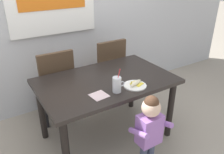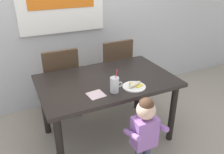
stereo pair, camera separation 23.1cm
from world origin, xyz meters
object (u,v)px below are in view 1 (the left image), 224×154
(paper_napkin, at_px, (99,95))
(toddler_standing, at_px, (150,126))
(dining_chair_left, at_px, (55,82))
(peeled_banana, at_px, (136,83))
(milk_cup, at_px, (117,85))
(snack_plate, at_px, (135,86))
(dining_chair_right, at_px, (108,68))
(dining_table, at_px, (106,88))

(paper_napkin, bearing_deg, toddler_standing, -50.67)
(dining_chair_left, xyz_separation_m, peeled_banana, (0.53, -0.92, 0.24))
(peeled_banana, bearing_deg, paper_napkin, 176.34)
(milk_cup, height_order, snack_plate, milk_cup)
(paper_napkin, bearing_deg, peeled_banana, -3.66)
(dining_chair_right, height_order, toddler_standing, dining_chair_right)
(toddler_standing, bearing_deg, snack_plate, 76.12)
(dining_table, relative_size, milk_cup, 5.70)
(dining_table, relative_size, toddler_standing, 1.69)
(toddler_standing, height_order, milk_cup, milk_cup)
(peeled_banana, bearing_deg, dining_table, 122.00)
(dining_chair_left, relative_size, toddler_standing, 1.15)
(snack_plate, height_order, paper_napkin, snack_plate)
(dining_chair_right, height_order, snack_plate, dining_chair_right)
(snack_plate, height_order, peeled_banana, peeled_banana)
(peeled_banana, bearing_deg, toddler_standing, -105.10)
(dining_chair_left, relative_size, milk_cup, 3.85)
(dining_table, bearing_deg, dining_chair_left, 119.29)
(dining_table, bearing_deg, dining_chair_right, 58.07)
(snack_plate, bearing_deg, paper_napkin, 176.40)
(dining_chair_right, height_order, peeled_banana, dining_chair_right)
(milk_cup, bearing_deg, toddler_standing, -70.29)
(dining_table, height_order, milk_cup, milk_cup)
(dining_chair_right, bearing_deg, toddler_standing, 75.55)
(dining_chair_right, distance_m, snack_plate, 1.01)
(toddler_standing, height_order, snack_plate, toddler_standing)
(toddler_standing, bearing_deg, dining_table, 97.40)
(dining_table, height_order, dining_chair_right, dining_chair_right)
(dining_table, distance_m, peeled_banana, 0.36)
(dining_table, xyz_separation_m, dining_chair_right, (0.42, 0.67, -0.11))
(dining_table, distance_m, toddler_standing, 0.65)
(milk_cup, xyz_separation_m, snack_plate, (0.21, -0.00, -0.06))
(snack_plate, xyz_separation_m, peeled_banana, (0.01, -0.00, 0.03))
(dining_chair_left, xyz_separation_m, paper_napkin, (0.13, -0.89, 0.21))
(paper_napkin, bearing_deg, dining_chair_left, 98.33)
(dining_table, xyz_separation_m, paper_napkin, (-0.23, -0.26, 0.10))
(dining_chair_right, xyz_separation_m, toddler_standing, (-0.34, -1.30, -0.02))
(paper_napkin, bearing_deg, snack_plate, -3.60)
(toddler_standing, bearing_deg, paper_napkin, 129.33)
(toddler_standing, xyz_separation_m, milk_cup, (-0.13, 0.35, 0.29))
(toddler_standing, xyz_separation_m, snack_plate, (0.09, 0.35, 0.23))
(toddler_standing, distance_m, milk_cup, 0.48)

